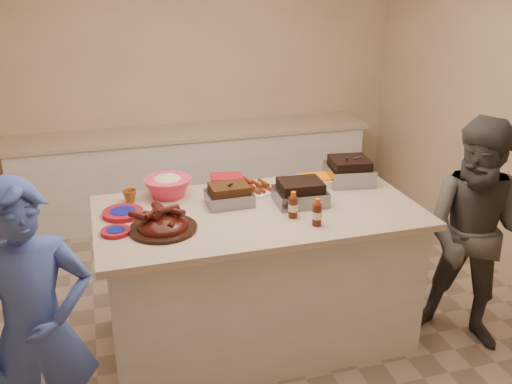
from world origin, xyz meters
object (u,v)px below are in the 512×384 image
object	(u,v)px
bbq_bottle_b	(293,217)
plastic_cup	(130,202)
rib_platter	(163,230)
bbq_bottle_a	(317,225)
guest_gray	(463,339)
coleslaw_bowl	(168,196)
roasting_pan	(349,182)
mustard_bottle	(220,204)
island	(258,336)

from	to	relation	value
bbq_bottle_b	plastic_cup	bearing A→B (deg)	150.47
rib_platter	plastic_cup	world-z (taller)	rib_platter
rib_platter	bbq_bottle_a	size ratio (longest dim) A/B	2.37
bbq_bottle_a	guest_gray	world-z (taller)	bbq_bottle_a
coleslaw_bowl	rib_platter	bearing A→B (deg)	-101.53
rib_platter	roasting_pan	bearing A→B (deg)	16.94
roasting_pan	coleslaw_bowl	bearing A→B (deg)	-176.11
rib_platter	guest_gray	world-z (taller)	rib_platter
rib_platter	plastic_cup	bearing A→B (deg)	106.95
guest_gray	coleslaw_bowl	bearing A→B (deg)	-160.66
rib_platter	plastic_cup	size ratio (longest dim) A/B	4.42
rib_platter	mustard_bottle	bearing A→B (deg)	35.42
coleslaw_bowl	guest_gray	xyz separation A→B (m)	(1.89, -0.82, -0.98)
coleslaw_bowl	guest_gray	world-z (taller)	coleslaw_bowl
island	coleslaw_bowl	world-z (taller)	coleslaw_bowl
island	mustard_bottle	bearing A→B (deg)	143.61
plastic_cup	bbq_bottle_a	bearing A→B (deg)	-33.21
coleslaw_bowl	bbq_bottle_b	world-z (taller)	coleslaw_bowl
island	guest_gray	world-z (taller)	island
island	rib_platter	xyz separation A→B (m)	(-0.63, -0.14, 0.98)
coleslaw_bowl	bbq_bottle_b	bearing A→B (deg)	-39.40
island	mustard_bottle	world-z (taller)	mustard_bottle
plastic_cup	guest_gray	world-z (taller)	plastic_cup
plastic_cup	bbq_bottle_b	bearing A→B (deg)	-29.53
coleslaw_bowl	bbq_bottle_a	xyz separation A→B (m)	(0.79, -0.71, 0.00)
roasting_pan	bbq_bottle_a	distance (m)	0.79
coleslaw_bowl	bbq_bottle_b	xyz separation A→B (m)	(0.69, -0.57, 0.00)
bbq_bottle_a	bbq_bottle_b	xyz separation A→B (m)	(-0.10, 0.15, 0.00)
mustard_bottle	coleslaw_bowl	bearing A→B (deg)	143.40
roasting_pan	guest_gray	xyz separation A→B (m)	(0.60, -0.72, -0.98)
rib_platter	coleslaw_bowl	world-z (taller)	coleslaw_bowl
coleslaw_bowl	plastic_cup	size ratio (longest dim) A/B	3.53
roasting_pan	plastic_cup	xyz separation A→B (m)	(-1.54, 0.07, -0.00)
coleslaw_bowl	plastic_cup	distance (m)	0.26
bbq_bottle_b	guest_gray	world-z (taller)	bbq_bottle_b
coleslaw_bowl	guest_gray	distance (m)	2.28
bbq_bottle_b	island	bearing A→B (deg)	132.97
island	bbq_bottle_b	xyz separation A→B (m)	(0.17, -0.18, 0.98)
rib_platter	bbq_bottle_b	xyz separation A→B (m)	(0.80, -0.04, 0.00)
bbq_bottle_b	plastic_cup	xyz separation A→B (m)	(-0.95, 0.54, -0.00)
bbq_bottle_a	coleslaw_bowl	bearing A→B (deg)	137.82
island	bbq_bottle_a	world-z (taller)	bbq_bottle_a
rib_platter	bbq_bottle_b	size ratio (longest dim) A/B	2.38
mustard_bottle	bbq_bottle_b	bearing A→B (deg)	-41.49
coleslaw_bowl	bbq_bottle_a	size ratio (longest dim) A/B	1.89
bbq_bottle_a	mustard_bottle	size ratio (longest dim) A/B	1.31
guest_gray	bbq_bottle_b	bearing A→B (deg)	-149.06
plastic_cup	mustard_bottle	bearing A→B (deg)	-19.30
rib_platter	plastic_cup	distance (m)	0.51
coleslaw_bowl	bbq_bottle_b	size ratio (longest dim) A/B	1.90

